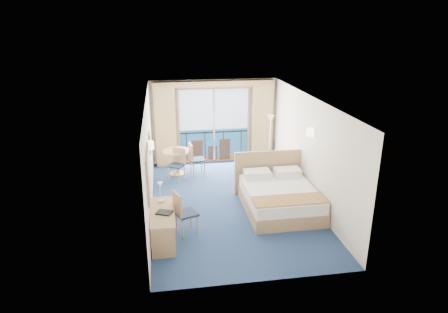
{
  "coord_description": "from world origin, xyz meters",
  "views": [
    {
      "loc": [
        -1.64,
        -9.14,
        4.52
      ],
      "look_at": [
        -0.15,
        0.2,
        1.21
      ],
      "focal_mm": 32.0,
      "sensor_mm": 36.0,
      "label": 1
    }
  ],
  "objects_px": {
    "round_table": "(177,156)",
    "nightstand": "(286,175)",
    "desk": "(163,233)",
    "bed": "(279,196)",
    "table_chair_a": "(195,157)",
    "table_chair_b": "(178,162)",
    "desk_chair": "(183,211)",
    "armchair": "(274,165)",
    "floor_lamp": "(271,128)"
  },
  "relations": [
    {
      "from": "bed",
      "to": "desk_chair",
      "type": "height_order",
      "value": "bed"
    },
    {
      "from": "nightstand",
      "to": "desk_chair",
      "type": "relative_size",
      "value": 0.53
    },
    {
      "from": "bed",
      "to": "round_table",
      "type": "distance_m",
      "value": 3.63
    },
    {
      "from": "bed",
      "to": "round_table",
      "type": "xyz_separation_m",
      "value": [
        -2.39,
        2.72,
        0.24
      ]
    },
    {
      "from": "round_table",
      "to": "desk_chair",
      "type": "bearing_deg",
      "value": -90.58
    },
    {
      "from": "bed",
      "to": "table_chair_b",
      "type": "height_order",
      "value": "bed"
    },
    {
      "from": "armchair",
      "to": "floor_lamp",
      "type": "bearing_deg",
      "value": -111.63
    },
    {
      "from": "table_chair_b",
      "to": "armchair",
      "type": "bearing_deg",
      "value": 27.4
    },
    {
      "from": "bed",
      "to": "nightstand",
      "type": "height_order",
      "value": "bed"
    },
    {
      "from": "desk",
      "to": "floor_lamp",
      "type": "bearing_deg",
      "value": 51.93
    },
    {
      "from": "desk_chair",
      "to": "round_table",
      "type": "height_order",
      "value": "desk_chair"
    },
    {
      "from": "round_table",
      "to": "nightstand",
      "type": "bearing_deg",
      "value": -21.61
    },
    {
      "from": "desk",
      "to": "table_chair_b",
      "type": "bearing_deg",
      "value": 82.78
    },
    {
      "from": "desk",
      "to": "round_table",
      "type": "distance_m",
      "value": 4.2
    },
    {
      "from": "nightstand",
      "to": "table_chair_b",
      "type": "xyz_separation_m",
      "value": [
        -3.04,
        0.8,
        0.26
      ]
    },
    {
      "from": "desk",
      "to": "table_chair_a",
      "type": "relative_size",
      "value": 1.5
    },
    {
      "from": "desk",
      "to": "table_chair_b",
      "type": "height_order",
      "value": "table_chair_b"
    },
    {
      "from": "bed",
      "to": "armchair",
      "type": "xyz_separation_m",
      "value": [
        0.48,
        2.18,
        0.01
      ]
    },
    {
      "from": "bed",
      "to": "floor_lamp",
      "type": "xyz_separation_m",
      "value": [
        0.53,
        2.89,
        0.95
      ]
    },
    {
      "from": "nightstand",
      "to": "desk",
      "type": "xyz_separation_m",
      "value": [
        -3.51,
        -2.97,
        0.11
      ]
    },
    {
      "from": "desk_chair",
      "to": "table_chair_a",
      "type": "height_order",
      "value": "desk_chair"
    },
    {
      "from": "desk_chair",
      "to": "bed",
      "type": "bearing_deg",
      "value": -90.68
    },
    {
      "from": "armchair",
      "to": "round_table",
      "type": "bearing_deg",
      "value": -27.98
    },
    {
      "from": "floor_lamp",
      "to": "desk",
      "type": "xyz_separation_m",
      "value": [
        -3.4,
        -4.34,
        -0.9
      ]
    },
    {
      "from": "nightstand",
      "to": "round_table",
      "type": "distance_m",
      "value": 3.29
    },
    {
      "from": "armchair",
      "to": "desk_chair",
      "type": "xyz_separation_m",
      "value": [
        -2.91,
        -3.06,
        0.23
      ]
    },
    {
      "from": "bed",
      "to": "desk_chair",
      "type": "distance_m",
      "value": 2.6
    },
    {
      "from": "desk",
      "to": "table_chair_b",
      "type": "relative_size",
      "value": 1.55
    },
    {
      "from": "desk_chair",
      "to": "table_chair_b",
      "type": "distance_m",
      "value": 3.2
    },
    {
      "from": "floor_lamp",
      "to": "bed",
      "type": "bearing_deg",
      "value": -100.47
    },
    {
      "from": "bed",
      "to": "desk",
      "type": "bearing_deg",
      "value": -153.16
    },
    {
      "from": "table_chair_b",
      "to": "desk_chair",
      "type": "bearing_deg",
      "value": -60.62
    },
    {
      "from": "desk_chair",
      "to": "table_chair_b",
      "type": "relative_size",
      "value": 1.07
    },
    {
      "from": "nightstand",
      "to": "desk_chair",
      "type": "bearing_deg",
      "value": -142.14
    },
    {
      "from": "floor_lamp",
      "to": "desk",
      "type": "distance_m",
      "value": 5.58
    },
    {
      "from": "nightstand",
      "to": "table_chair_a",
      "type": "xyz_separation_m",
      "value": [
        -2.51,
        1.1,
        0.28
      ]
    },
    {
      "from": "table_chair_b",
      "to": "nightstand",
      "type": "bearing_deg",
      "value": 15.39
    },
    {
      "from": "table_chair_a",
      "to": "armchair",
      "type": "bearing_deg",
      "value": -109.84
    },
    {
      "from": "round_table",
      "to": "table_chair_a",
      "type": "xyz_separation_m",
      "value": [
        0.53,
        -0.11,
        -0.02
      ]
    },
    {
      "from": "armchair",
      "to": "table_chair_a",
      "type": "xyz_separation_m",
      "value": [
        -2.34,
        0.43,
        0.21
      ]
    },
    {
      "from": "bed",
      "to": "table_chair_b",
      "type": "relative_size",
      "value": 2.35
    },
    {
      "from": "table_chair_a",
      "to": "bed",
      "type": "bearing_deg",
      "value": -153.88
    },
    {
      "from": "floor_lamp",
      "to": "round_table",
      "type": "bearing_deg",
      "value": -176.74
    },
    {
      "from": "desk",
      "to": "desk_chair",
      "type": "relative_size",
      "value": 1.45
    },
    {
      "from": "bed",
      "to": "round_table",
      "type": "relative_size",
      "value": 2.66
    },
    {
      "from": "bed",
      "to": "floor_lamp",
      "type": "bearing_deg",
      "value": 79.53
    },
    {
      "from": "bed",
      "to": "nightstand",
      "type": "bearing_deg",
      "value": 66.79
    },
    {
      "from": "nightstand",
      "to": "table_chair_b",
      "type": "relative_size",
      "value": 0.57
    },
    {
      "from": "nightstand",
      "to": "floor_lamp",
      "type": "bearing_deg",
      "value": 94.84
    },
    {
      "from": "bed",
      "to": "table_chair_b",
      "type": "xyz_separation_m",
      "value": [
        -2.39,
        2.32,
        0.2
      ]
    }
  ]
}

